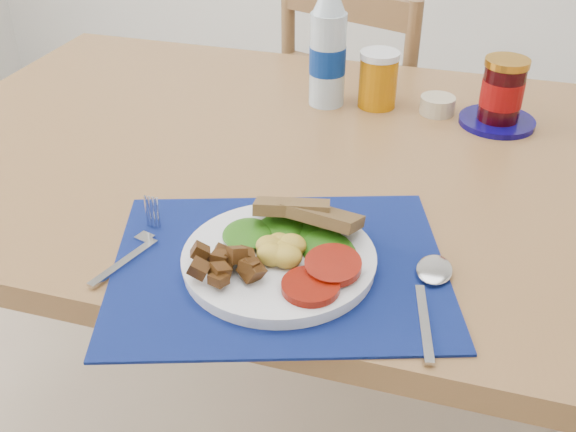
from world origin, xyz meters
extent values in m
cube|color=brown|center=(0.00, 0.20, 0.73)|extent=(1.40, 0.90, 0.04)
cylinder|color=brown|center=(-0.64, 0.59, 0.35)|extent=(0.06, 0.06, 0.71)
cube|color=brown|center=(0.00, 0.91, 0.41)|extent=(0.50, 0.49, 0.04)
cylinder|color=brown|center=(0.21, 1.00, 0.19)|extent=(0.03, 0.03, 0.39)
cylinder|color=brown|center=(-0.11, 1.12, 0.19)|extent=(0.03, 0.03, 0.39)
cylinder|color=brown|center=(0.10, 0.70, 0.19)|extent=(0.03, 0.03, 0.39)
cylinder|color=brown|center=(-0.22, 0.81, 0.19)|extent=(0.03, 0.03, 0.39)
cube|color=brown|center=(-0.06, 0.75, 0.84)|extent=(0.35, 0.15, 0.46)
cube|color=black|center=(0.04, -0.12, 0.75)|extent=(0.51, 0.45, 0.00)
cylinder|color=silver|center=(0.04, -0.12, 0.76)|extent=(0.24, 0.24, 0.02)
ellipsoid|color=gold|center=(0.05, -0.12, 0.78)|extent=(0.06, 0.05, 0.03)
cylinder|color=maroon|center=(0.11, -0.15, 0.77)|extent=(0.07, 0.07, 0.01)
ellipsoid|color=#123E07|center=(0.05, -0.08, 0.78)|extent=(0.13, 0.08, 0.01)
cube|color=olive|center=(0.06, -0.05, 0.80)|extent=(0.10, 0.07, 0.03)
cube|color=#B2B5BA|center=(-0.15, -0.17, 0.76)|extent=(0.04, 0.11, 0.00)
cube|color=#B2B5BA|center=(-0.15, -0.09, 0.76)|extent=(0.04, 0.06, 0.00)
cube|color=#B2B5BA|center=(0.24, -0.18, 0.76)|extent=(0.04, 0.13, 0.00)
ellipsoid|color=#B2B5BA|center=(0.24, -0.08, 0.76)|extent=(0.05, 0.06, 0.01)
cylinder|color=#ADBFCC|center=(-0.02, 0.41, 0.84)|extent=(0.07, 0.07, 0.17)
cylinder|color=navy|center=(-0.02, 0.41, 0.84)|extent=(0.07, 0.07, 0.05)
cone|color=#ADBFCC|center=(-0.02, 0.41, 0.94)|extent=(0.06, 0.06, 0.04)
cylinder|color=#B46704|center=(0.07, 0.42, 0.80)|extent=(0.07, 0.07, 0.10)
cylinder|color=tan|center=(0.19, 0.42, 0.77)|extent=(0.06, 0.06, 0.03)
cylinder|color=#09044E|center=(0.30, 0.40, 0.76)|extent=(0.14, 0.14, 0.01)
cylinder|color=black|center=(0.30, 0.40, 0.81)|extent=(0.07, 0.07, 0.10)
cylinder|color=maroon|center=(0.30, 0.40, 0.81)|extent=(0.07, 0.07, 0.05)
cylinder|color=#A9701C|center=(0.30, 0.40, 0.87)|extent=(0.08, 0.08, 0.01)
camera|label=1|loc=(0.25, -0.77, 1.28)|focal=42.00mm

